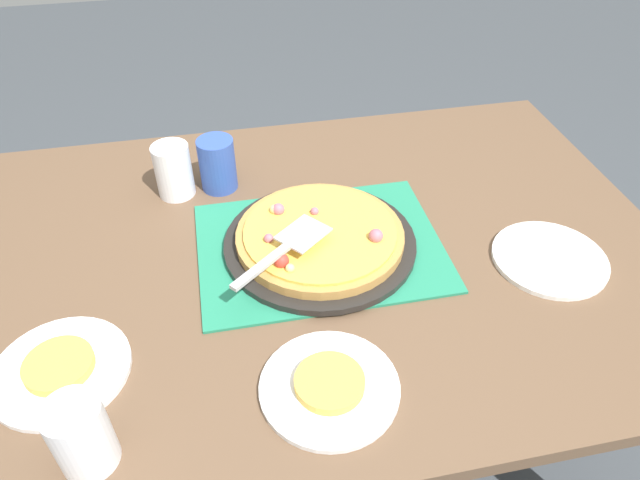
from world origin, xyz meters
name	(u,v)px	position (x,y,z in m)	size (l,w,h in m)	color
ground_plane	(320,446)	(0.00, 0.00, 0.00)	(8.00, 8.00, 0.00)	#3D4247
dining_table	(320,286)	(0.00, 0.00, 0.64)	(1.40, 1.00, 0.75)	brown
placemat	(320,246)	(0.00, 0.00, 0.75)	(0.48, 0.36, 0.01)	#237F5B
pizza_pan	(320,243)	(0.00, 0.00, 0.76)	(0.38, 0.38, 0.01)	black
pizza	(319,235)	(0.00, 0.00, 0.78)	(0.33, 0.33, 0.05)	#B78442
plate_near_left	(61,370)	(0.47, 0.21, 0.76)	(0.22, 0.22, 0.01)	white
plate_far_right	(329,387)	(0.05, 0.33, 0.76)	(0.22, 0.22, 0.01)	white
plate_side	(550,259)	(-0.43, 0.13, 0.76)	(0.22, 0.22, 0.01)	white
served_slice_left	(58,365)	(0.47, 0.21, 0.77)	(0.11, 0.11, 0.02)	#EAB747
served_slice_right	(330,382)	(0.05, 0.33, 0.77)	(0.11, 0.11, 0.02)	#EAB747
cup_near	(217,164)	(0.18, -0.25, 0.81)	(0.08, 0.08, 0.12)	#3351AD
cup_far	(174,171)	(0.28, -0.25, 0.81)	(0.08, 0.08, 0.12)	white
cup_corner	(81,436)	(0.40, 0.38, 0.81)	(0.08, 0.08, 0.12)	white
pizza_server	(286,247)	(0.08, 0.06, 0.82)	(0.20, 0.18, 0.01)	silver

